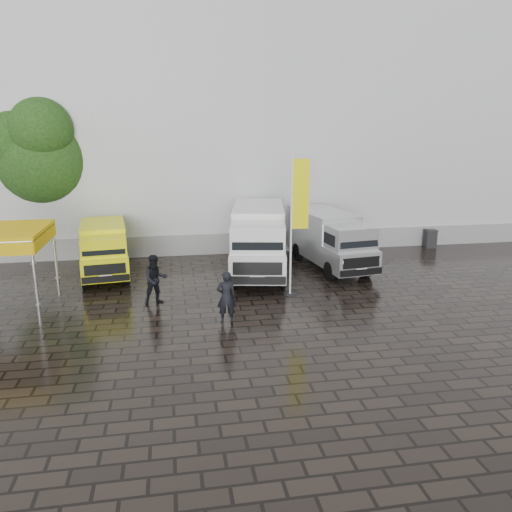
{
  "coord_description": "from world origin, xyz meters",
  "views": [
    {
      "loc": [
        -4.55,
        -15.81,
        6.09
      ],
      "look_at": [
        -1.47,
        2.2,
        1.32
      ],
      "focal_mm": 35.0,
      "sensor_mm": 36.0,
      "label": 1
    }
  ],
  "objects_px": {
    "person_front": "(226,297)",
    "wheelie_bin": "(430,239)",
    "van_white": "(258,241)",
    "van_silver": "(330,241)",
    "flagpole": "(296,217)",
    "person_tent": "(156,279)",
    "van_yellow": "(104,251)"
  },
  "relations": [
    {
      "from": "van_yellow",
      "to": "wheelie_bin",
      "type": "relative_size",
      "value": 4.92
    },
    {
      "from": "van_silver",
      "to": "van_white",
      "type": "bearing_deg",
      "value": 176.57
    },
    {
      "from": "person_tent",
      "to": "person_front",
      "type": "bearing_deg",
      "value": -60.9
    },
    {
      "from": "flagpole",
      "to": "person_front",
      "type": "distance_m",
      "value": 4.18
    },
    {
      "from": "van_white",
      "to": "person_front",
      "type": "height_order",
      "value": "van_white"
    },
    {
      "from": "flagpole",
      "to": "wheelie_bin",
      "type": "distance_m",
      "value": 10.88
    },
    {
      "from": "van_white",
      "to": "person_front",
      "type": "bearing_deg",
      "value": -99.68
    },
    {
      "from": "van_white",
      "to": "wheelie_bin",
      "type": "distance_m",
      "value": 10.04
    },
    {
      "from": "van_yellow",
      "to": "van_white",
      "type": "height_order",
      "value": "van_white"
    },
    {
      "from": "van_silver",
      "to": "wheelie_bin",
      "type": "bearing_deg",
      "value": 15.53
    },
    {
      "from": "van_silver",
      "to": "flagpole",
      "type": "height_order",
      "value": "flagpole"
    },
    {
      "from": "person_front",
      "to": "van_yellow",
      "type": "bearing_deg",
      "value": -51.78
    },
    {
      "from": "van_yellow",
      "to": "van_white",
      "type": "distance_m",
      "value": 6.43
    },
    {
      "from": "van_yellow",
      "to": "person_front",
      "type": "xyz_separation_m",
      "value": [
        4.42,
        -6.01,
        -0.21
      ]
    },
    {
      "from": "van_white",
      "to": "flagpole",
      "type": "relative_size",
      "value": 1.22
    },
    {
      "from": "flagpole",
      "to": "person_front",
      "type": "xyz_separation_m",
      "value": [
        -2.82,
        -2.29,
        -2.07
      ]
    },
    {
      "from": "person_front",
      "to": "wheelie_bin",
      "type": "bearing_deg",
      "value": -142.15
    },
    {
      "from": "van_yellow",
      "to": "person_tent",
      "type": "height_order",
      "value": "van_yellow"
    },
    {
      "from": "van_silver",
      "to": "person_tent",
      "type": "xyz_separation_m",
      "value": [
        -7.48,
        -3.46,
        -0.32
      ]
    },
    {
      "from": "wheelie_bin",
      "to": "person_front",
      "type": "xyz_separation_m",
      "value": [
        -11.51,
        -8.35,
        0.38
      ]
    },
    {
      "from": "person_front",
      "to": "van_white",
      "type": "bearing_deg",
      "value": -108.18
    },
    {
      "from": "van_white",
      "to": "person_tent",
      "type": "bearing_deg",
      "value": -132.37
    },
    {
      "from": "van_silver",
      "to": "person_tent",
      "type": "height_order",
      "value": "van_silver"
    },
    {
      "from": "flagpole",
      "to": "person_tent",
      "type": "xyz_separation_m",
      "value": [
        -5.07,
        -0.11,
        -2.04
      ]
    },
    {
      "from": "person_front",
      "to": "person_tent",
      "type": "relative_size",
      "value": 0.97
    },
    {
      "from": "van_yellow",
      "to": "person_tent",
      "type": "distance_m",
      "value": 4.41
    },
    {
      "from": "van_silver",
      "to": "person_tent",
      "type": "bearing_deg",
      "value": -163.04
    },
    {
      "from": "van_white",
      "to": "person_front",
      "type": "distance_m",
      "value": 5.76
    },
    {
      "from": "van_white",
      "to": "person_tent",
      "type": "relative_size",
      "value": 3.61
    },
    {
      "from": "wheelie_bin",
      "to": "person_tent",
      "type": "height_order",
      "value": "person_tent"
    },
    {
      "from": "van_silver",
      "to": "person_front",
      "type": "bearing_deg",
      "value": -140.69
    },
    {
      "from": "van_white",
      "to": "person_front",
      "type": "xyz_separation_m",
      "value": [
        -1.97,
        -5.39,
        -0.53
      ]
    }
  ]
}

